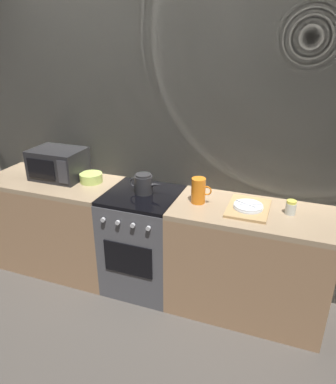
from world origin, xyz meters
TOP-DOWN VIEW (x-y plane):
  - ground_plane at (0.00, 0.00)m, footprint 8.00×8.00m
  - back_wall at (0.00, 0.32)m, footprint 3.60×0.05m
  - counter_left at (-0.90, 0.00)m, footprint 1.20×0.60m
  - stove_unit at (-0.00, -0.00)m, footprint 0.60×0.63m
  - counter_right at (0.90, 0.00)m, footprint 1.20×0.60m
  - microwave at (-0.85, 0.07)m, footprint 0.46×0.35m
  - kettle at (0.01, 0.02)m, footprint 0.28×0.15m
  - mixing_bowl at (-0.53, 0.08)m, footprint 0.20×0.20m
  - pitcher at (0.48, -0.00)m, footprint 0.16×0.11m
  - dish_pile at (0.87, 0.01)m, footprint 0.30×0.40m
  - spice_jar at (1.16, 0.05)m, footprint 0.08×0.08m

SIDE VIEW (x-z plane):
  - ground_plane at x=0.00m, z-range 0.00..0.00m
  - stove_unit at x=0.00m, z-range 0.00..0.90m
  - counter_left at x=-0.90m, z-range 0.00..0.90m
  - counter_right at x=0.90m, z-range 0.00..0.90m
  - dish_pile at x=0.87m, z-range 0.89..0.95m
  - mixing_bowl at x=-0.53m, z-range 0.90..0.98m
  - spice_jar at x=1.16m, z-range 0.90..1.00m
  - kettle at x=0.01m, z-range 0.90..1.06m
  - pitcher at x=0.48m, z-range 0.90..1.10m
  - microwave at x=-0.85m, z-range 0.90..1.17m
  - back_wall at x=0.00m, z-range 0.00..2.40m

